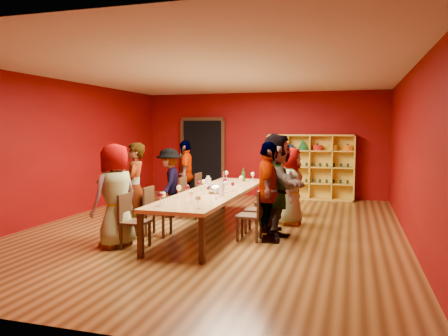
{
  "coord_description": "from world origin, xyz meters",
  "views": [
    {
      "loc": [
        2.54,
        -7.98,
        1.93
      ],
      "look_at": [
        0.02,
        0.52,
        1.15
      ],
      "focal_mm": 35.0,
      "sensor_mm": 36.0,
      "label": 1
    }
  ],
  "objects_px": {
    "chair_person_right_2": "(261,207)",
    "person_right_4": "(294,182)",
    "person_left_1": "(135,189)",
    "person_left_3": "(169,183)",
    "person_right_1": "(268,192)",
    "wine_bottle": "(243,176)",
    "person_right_3": "(290,186)",
    "chair_person_right_3": "(270,199)",
    "chair_person_left_3": "(188,195)",
    "chair_person_left_4": "(203,189)",
    "person_right_2": "(276,184)",
    "spittoon_bowl": "(215,189)",
    "chair_person_right_1": "(254,212)",
    "tasting_table": "(215,193)",
    "chair_person_right_4": "(277,193)",
    "person_left_0": "(115,196)",
    "chair_person_left_1": "(154,209)",
    "person_left_4": "(186,175)",
    "shelving_unit": "(310,164)",
    "chair_person_left_0": "(131,218)"
  },
  "relations": [
    {
      "from": "chair_person_left_1",
      "to": "chair_person_right_3",
      "type": "bearing_deg",
      "value": 42.09
    },
    {
      "from": "person_right_1",
      "to": "spittoon_bowl",
      "type": "bearing_deg",
      "value": 59.35
    },
    {
      "from": "person_right_1",
      "to": "person_right_3",
      "type": "height_order",
      "value": "person_right_1"
    },
    {
      "from": "tasting_table",
      "to": "chair_person_right_1",
      "type": "relative_size",
      "value": 5.06
    },
    {
      "from": "person_left_0",
      "to": "chair_person_right_4",
      "type": "height_order",
      "value": "person_left_0"
    },
    {
      "from": "chair_person_right_2",
      "to": "person_right_4",
      "type": "height_order",
      "value": "person_right_4"
    },
    {
      "from": "chair_person_left_1",
      "to": "person_left_4",
      "type": "height_order",
      "value": "person_left_4"
    },
    {
      "from": "chair_person_right_1",
      "to": "chair_person_right_3",
      "type": "relative_size",
      "value": 1.0
    },
    {
      "from": "chair_person_right_1",
      "to": "person_right_3",
      "type": "bearing_deg",
      "value": 73.87
    },
    {
      "from": "wine_bottle",
      "to": "person_left_1",
      "type": "bearing_deg",
      "value": -120.13
    },
    {
      "from": "shelving_unit",
      "to": "chair_person_left_4",
      "type": "height_order",
      "value": "shelving_unit"
    },
    {
      "from": "shelving_unit",
      "to": "spittoon_bowl",
      "type": "distance_m",
      "value": 4.77
    },
    {
      "from": "person_left_1",
      "to": "chair_person_left_3",
      "type": "bearing_deg",
      "value": 148.44
    },
    {
      "from": "chair_person_right_1",
      "to": "chair_person_left_4",
      "type": "bearing_deg",
      "value": 126.05
    },
    {
      "from": "person_right_2",
      "to": "chair_person_left_0",
      "type": "bearing_deg",
      "value": 102.97
    },
    {
      "from": "shelving_unit",
      "to": "chair_person_left_1",
      "type": "bearing_deg",
      "value": -114.2
    },
    {
      "from": "chair_person_right_1",
      "to": "person_right_4",
      "type": "xyz_separation_m",
      "value": [
        0.39,
        2.36,
        0.27
      ]
    },
    {
      "from": "chair_person_right_1",
      "to": "person_right_3",
      "type": "height_order",
      "value": "person_right_3"
    },
    {
      "from": "person_right_1",
      "to": "wine_bottle",
      "type": "height_order",
      "value": "person_right_1"
    },
    {
      "from": "chair_person_right_1",
      "to": "person_right_1",
      "type": "bearing_deg",
      "value": 0.0
    },
    {
      "from": "chair_person_right_1",
      "to": "person_right_2",
      "type": "distance_m",
      "value": 0.79
    },
    {
      "from": "person_left_0",
      "to": "chair_person_right_4",
      "type": "bearing_deg",
      "value": 171.26
    },
    {
      "from": "chair_person_right_3",
      "to": "chair_person_right_2",
      "type": "bearing_deg",
      "value": -90.0
    },
    {
      "from": "spittoon_bowl",
      "to": "wine_bottle",
      "type": "bearing_deg",
      "value": 88.18
    },
    {
      "from": "person_right_1",
      "to": "spittoon_bowl",
      "type": "height_order",
      "value": "person_right_1"
    },
    {
      "from": "shelving_unit",
      "to": "chair_person_left_0",
      "type": "bearing_deg",
      "value": -110.99
    },
    {
      "from": "chair_person_left_0",
      "to": "chair_person_left_4",
      "type": "xyz_separation_m",
      "value": [
        0.0,
        3.55,
        0.0
      ]
    },
    {
      "from": "person_left_4",
      "to": "chair_person_left_1",
      "type": "bearing_deg",
      "value": -5.53
    },
    {
      "from": "spittoon_bowl",
      "to": "chair_person_right_1",
      "type": "bearing_deg",
      "value": -24.93
    },
    {
      "from": "person_left_1",
      "to": "person_right_1",
      "type": "bearing_deg",
      "value": 75.48
    },
    {
      "from": "person_left_3",
      "to": "person_right_3",
      "type": "height_order",
      "value": "person_right_3"
    },
    {
      "from": "chair_person_left_1",
      "to": "person_right_4",
      "type": "distance_m",
      "value": 3.37
    },
    {
      "from": "chair_person_left_1",
      "to": "chair_person_right_2",
      "type": "bearing_deg",
      "value": 22.72
    },
    {
      "from": "person_right_2",
      "to": "person_right_3",
      "type": "bearing_deg",
      "value": -33.72
    },
    {
      "from": "person_right_3",
      "to": "chair_person_right_4",
      "type": "distance_m",
      "value": 1.02
    },
    {
      "from": "tasting_table",
      "to": "chair_person_left_1",
      "type": "xyz_separation_m",
      "value": [
        -0.91,
        -0.82,
        -0.2
      ]
    },
    {
      "from": "person_left_1",
      "to": "person_left_3",
      "type": "xyz_separation_m",
      "value": [
        -0.04,
        1.67,
        -0.08
      ]
    },
    {
      "from": "spittoon_bowl",
      "to": "chair_person_right_3",
      "type": "bearing_deg",
      "value": 52.83
    },
    {
      "from": "person_right_1",
      "to": "wine_bottle",
      "type": "bearing_deg",
      "value": 12.66
    },
    {
      "from": "chair_person_left_3",
      "to": "person_right_2",
      "type": "xyz_separation_m",
      "value": [
        2.11,
        -0.91,
        0.44
      ]
    },
    {
      "from": "chair_person_left_4",
      "to": "chair_person_right_3",
      "type": "bearing_deg",
      "value": -29.31
    },
    {
      "from": "chair_person_left_4",
      "to": "person_right_2",
      "type": "xyz_separation_m",
      "value": [
        2.11,
        -1.9,
        0.44
      ]
    },
    {
      "from": "person_left_1",
      "to": "tasting_table",
      "type": "bearing_deg",
      "value": 103.7
    },
    {
      "from": "tasting_table",
      "to": "person_left_3",
      "type": "distance_m",
      "value": 1.59
    },
    {
      "from": "tasting_table",
      "to": "person_left_0",
      "type": "height_order",
      "value": "person_left_0"
    },
    {
      "from": "tasting_table",
      "to": "chair_person_right_2",
      "type": "relative_size",
      "value": 5.06
    },
    {
      "from": "person_right_3",
      "to": "wine_bottle",
      "type": "distance_m",
      "value": 1.47
    },
    {
      "from": "person_left_3",
      "to": "person_right_2",
      "type": "height_order",
      "value": "person_right_2"
    },
    {
      "from": "chair_person_left_3",
      "to": "person_right_1",
      "type": "xyz_separation_m",
      "value": [
        2.07,
        -1.5,
        0.37
      ]
    },
    {
      "from": "person_right_1",
      "to": "person_right_3",
      "type": "xyz_separation_m",
      "value": [
        0.18,
        1.48,
        -0.08
      ]
    }
  ]
}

